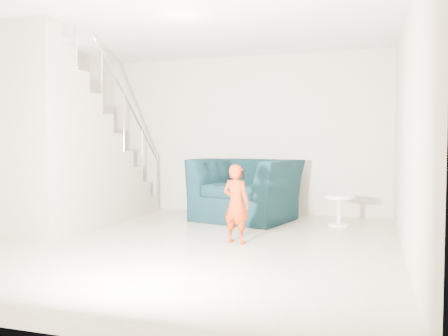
{
  "coord_description": "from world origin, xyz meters",
  "views": [
    {
      "loc": [
        2.16,
        -5.21,
        1.2
      ],
      "look_at": [
        0.15,
        1.2,
        0.85
      ],
      "focal_mm": 38.0,
      "sensor_mm": 36.0,
      "label": 1
    }
  ],
  "objects_px": {
    "armchair": "(246,189)",
    "side_table": "(339,205)",
    "toddler": "(236,204)",
    "staircase": "(67,161)"
  },
  "relations": [
    {
      "from": "toddler",
      "to": "staircase",
      "type": "distance_m",
      "value": 2.67
    },
    {
      "from": "armchair",
      "to": "side_table",
      "type": "bearing_deg",
      "value": 9.18
    },
    {
      "from": "toddler",
      "to": "staircase",
      "type": "bearing_deg",
      "value": 8.0
    },
    {
      "from": "side_table",
      "to": "staircase",
      "type": "relative_size",
      "value": 0.12
    },
    {
      "from": "toddler",
      "to": "staircase",
      "type": "height_order",
      "value": "staircase"
    },
    {
      "from": "staircase",
      "to": "armchair",
      "type": "bearing_deg",
      "value": 31.61
    },
    {
      "from": "armchair",
      "to": "side_table",
      "type": "relative_size",
      "value": 3.26
    },
    {
      "from": "side_table",
      "to": "staircase",
      "type": "distance_m",
      "value": 3.97
    },
    {
      "from": "armchair",
      "to": "toddler",
      "type": "relative_size",
      "value": 1.54
    },
    {
      "from": "side_table",
      "to": "armchair",
      "type": "bearing_deg",
      "value": 174.96
    }
  ]
}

